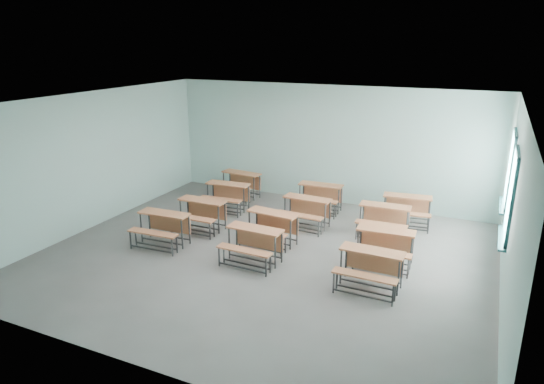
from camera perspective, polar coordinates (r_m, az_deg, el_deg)
The scene contains 13 objects.
room at distance 9.70m, azimuth -0.33°, elevation 1.14°, with size 9.04×8.04×3.24m.
desk_unit_r0c0 at distance 10.86m, azimuth -12.80°, elevation -3.71°, with size 1.18×0.82×0.72m.
desk_unit_r0c1 at distance 9.77m, azimuth -2.28°, elevation -5.72°, with size 1.17×0.80×0.72m.
desk_unit_r0c2 at distance 8.96m, azimuth 11.47°, elevation -8.33°, with size 1.16×0.79×0.72m.
desk_unit_r1c0 at distance 11.56m, azimuth -8.44°, elevation -2.15°, with size 1.15×0.77×0.72m.
desk_unit_r1c1 at distance 10.64m, azimuth -0.17°, elevation -3.71°, with size 1.22×0.89×0.72m.
desk_unit_r1c2 at distance 9.94m, azimuth 13.11°, elevation -5.78°, with size 1.19×0.83×0.72m.
desk_unit_r2c0 at distance 12.79m, azimuth -5.40°, elevation -0.09°, with size 1.19×0.84×0.72m.
desk_unit_r2c1 at distance 11.61m, azimuth 3.96°, elevation -1.90°, with size 1.18×0.82×0.72m.
desk_unit_r2c2 at distance 11.35m, azimuth 13.04°, elevation -2.79°, with size 1.18×0.83×0.72m.
desk_unit_r3c0 at distance 13.81m, azimuth -3.85°, elevation 1.29°, with size 1.23×0.90×0.72m.
desk_unit_r3c1 at distance 12.71m, azimuth 5.61°, elevation -0.20°, with size 1.18×0.82×0.72m.
desk_unit_r3c2 at distance 12.17m, azimuth 15.59°, elevation -1.61°, with size 1.23×0.91×0.72m.
Camera 1 is at (4.01, -8.40, 4.34)m, focal length 32.00 mm.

